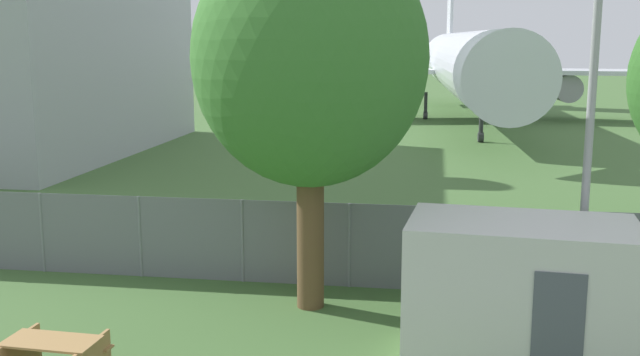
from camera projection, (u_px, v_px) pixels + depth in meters
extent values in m
cylinder|color=slate|center=(42.00, 232.00, 18.45)|extent=(0.07, 0.07, 2.00)
cylinder|color=slate|center=(140.00, 237.00, 18.06)|extent=(0.07, 0.07, 2.00)
cylinder|color=slate|center=(242.00, 241.00, 17.68)|extent=(0.07, 0.07, 2.00)
cylinder|color=slate|center=(349.00, 245.00, 17.30)|extent=(0.07, 0.07, 2.00)
cylinder|color=slate|center=(461.00, 250.00, 16.91)|extent=(0.07, 0.07, 2.00)
cylinder|color=slate|center=(578.00, 255.00, 16.53)|extent=(0.07, 0.07, 2.00)
cube|color=slate|center=(349.00, 245.00, 17.30)|extent=(56.00, 0.01, 2.00)
cylinder|color=silver|center=(465.00, 63.00, 51.26)|extent=(6.16, 31.99, 4.22)
cone|color=silver|center=(504.00, 76.00, 33.63)|extent=(4.47, 4.47, 4.22)
cone|color=silver|center=(446.00, 57.00, 69.40)|extent=(4.12, 5.50, 3.80)
cube|color=silver|center=(597.00, 72.00, 52.08)|extent=(14.61, 5.56, 0.30)
cylinder|color=#939399|center=(563.00, 87.00, 52.85)|extent=(2.13, 3.91, 1.90)
cube|color=silver|center=(332.00, 71.00, 53.78)|extent=(14.91, 7.22, 0.30)
cylinder|color=#939399|center=(362.00, 86.00, 54.16)|extent=(2.13, 3.91, 1.90)
cube|color=silver|center=(449.00, 53.00, 65.50)|extent=(9.48, 3.94, 0.20)
cylinder|color=#2D2D33|center=(481.00, 125.00, 41.71)|extent=(0.24, 0.24, 1.94)
cylinder|color=#2D2D33|center=(481.00, 137.00, 41.84)|extent=(0.33, 0.58, 0.56)
cylinder|color=#2D2D33|center=(497.00, 106.00, 53.15)|extent=(0.24, 0.24, 1.94)
cylinder|color=#2D2D33|center=(497.00, 116.00, 53.28)|extent=(0.33, 0.58, 0.56)
cylinder|color=#2D2D33|center=(426.00, 106.00, 53.61)|extent=(0.24, 0.24, 1.94)
cylinder|color=#2D2D33|center=(425.00, 115.00, 53.74)|extent=(0.33, 0.58, 0.56)
cube|color=silver|center=(520.00, 289.00, 13.55)|extent=(4.21, 2.64, 2.49)
cube|color=#4C515B|center=(558.00, 328.00, 12.35)|extent=(0.84, 0.11, 1.90)
cube|color=#A37A47|center=(51.00, 341.00, 12.46)|extent=(1.59, 0.84, 0.04)
cube|color=#A37A47|center=(70.00, 345.00, 13.06)|extent=(1.56, 0.36, 0.04)
cylinder|color=brown|center=(310.00, 233.00, 15.91)|extent=(0.58, 0.58, 3.27)
ellipsoid|color=#38702D|center=(310.00, 57.00, 15.23)|extent=(4.84, 4.84, 5.32)
cylinder|color=#99999E|center=(588.00, 157.00, 14.31)|extent=(0.16, 0.16, 6.97)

